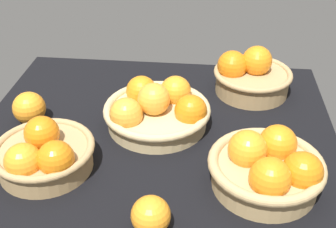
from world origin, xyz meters
TOP-DOWN VIEW (x-y plane):
  - market_tray at (0.00, 0.00)cm, footprint 84.00×72.00cm
  - basket_center at (0.11, 3.10)cm, footprint 25.35×25.35cm
  - basket_near_left at (-20.91, -16.17)cm, footprint 20.91×20.91cm
  - basket_far_right at (22.69, 21.05)cm, footprint 20.68×20.68cm
  - basket_near_right at (24.08, -16.39)cm, footprint 22.74×22.74cm
  - loose_orange_front_gap at (-30.51, 0.96)cm, footprint 7.80×7.80cm
  - loose_orange_back_gap at (2.95, -29.91)cm, footprint 7.04×7.04cm

SIDE VIEW (x-z plane):
  - market_tray at x=0.00cm, z-range 0.00..3.00cm
  - loose_orange_back_gap at x=2.95cm, z-range 3.00..10.04cm
  - loose_orange_front_gap at x=-30.51cm, z-range 3.00..10.80cm
  - basket_center at x=0.11cm, z-range 1.45..12.85cm
  - basket_near_left at x=-20.91cm, z-range 1.75..12.78cm
  - basket_far_right at x=22.69cm, z-range 1.43..14.10cm
  - basket_near_right at x=24.08cm, z-range 2.13..13.41cm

